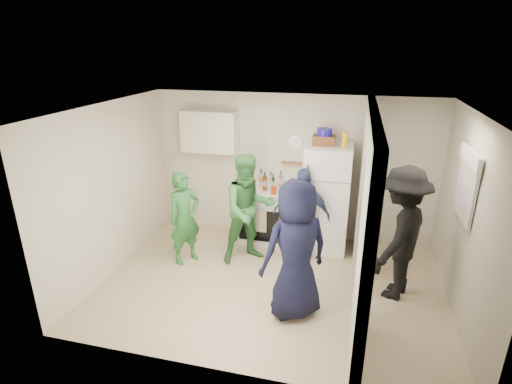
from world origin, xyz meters
The scene contains 35 objects.
floor centered at (0.00, 0.00, 0.00)m, with size 4.80×4.80×0.00m, color #C5AC8B.
wall_back centered at (0.00, 1.70, 1.25)m, with size 4.80×4.80×0.00m, color silver.
wall_front centered at (0.00, -1.70, 1.25)m, with size 4.80×4.80×0.00m, color silver.
wall_left centered at (-2.40, 0.00, 1.25)m, with size 3.40×3.40×0.00m, color silver.
wall_right centered at (2.40, 0.00, 1.25)m, with size 3.40×3.40×0.00m, color silver.
ceiling centered at (0.00, 0.00, 2.50)m, with size 4.80×4.80×0.00m, color white.
partition_pier_back centered at (1.20, 1.10, 1.25)m, with size 0.12×1.20×2.50m, color silver.
partition_pier_front centered at (1.20, -1.10, 1.25)m, with size 0.12×1.20×2.50m, color silver.
partition_header centered at (1.20, 0.00, 2.30)m, with size 0.12×1.00×0.40m, color silver.
stove centered at (-0.43, 1.37, 0.47)m, with size 0.79×0.66×0.94m, color white.
upper_cabinet centered at (-1.40, 1.52, 1.85)m, with size 0.95×0.34×0.70m, color silver.
fridge centered at (0.64, 1.34, 0.88)m, with size 0.72×0.70×1.76m, color white.
wicker_basket centered at (0.54, 1.39, 1.83)m, with size 0.35×0.25×0.15m, color brown.
blue_bowl centered at (0.54, 1.39, 1.96)m, with size 0.24×0.24×0.11m, color #1B1596.
yellow_cup_stack_top centered at (0.86, 1.24, 1.88)m, with size 0.09×0.09×0.25m, color yellow.
wall_clock centered at (0.05, 1.68, 1.70)m, with size 0.22×0.22×0.03m, color white.
spice_shelf centered at (0.00, 1.65, 1.35)m, with size 0.35×0.08×0.03m, color olive.
nook_window centered at (2.38, 0.20, 1.65)m, with size 0.03×0.70×0.80m, color black.
nook_window_frame centered at (2.36, 0.20, 1.65)m, with size 0.04×0.76×0.86m, color white.
nook_valance centered at (2.34, 0.20, 2.00)m, with size 0.04×0.82×0.18m, color white.
yellow_cup_stack_stove centered at (-0.55, 1.15, 1.07)m, with size 0.09×0.09×0.25m, color #F0AB14.
red_cup centered at (-0.21, 1.17, 1.00)m, with size 0.09×0.09×0.12m, color red.
person_green_left centered at (-1.43, 0.35, 0.74)m, with size 0.54×0.35×1.48m, color #2F7736.
person_green_center centered at (-0.49, 0.64, 0.87)m, with size 0.84×0.66×1.73m, color #3A7D37.
person_denim centered at (0.30, 0.84, 0.76)m, with size 0.89×0.37×1.52m, color #354973.
person_navy centered at (0.42, -0.54, 0.90)m, with size 0.88×0.57×1.80m, color black.
person_nook centered at (1.68, 0.20, 0.92)m, with size 1.19×0.68×1.83m, color black.
bottle_a centered at (-0.71, 1.49, 1.09)m, with size 0.08×0.08×0.30m, color brown.
bottle_b centered at (-0.60, 1.31, 1.08)m, with size 0.07×0.07×0.27m, color #24531B.
bottle_c centered at (-0.50, 1.53, 1.09)m, with size 0.08×0.08×0.30m, color silver.
bottle_d centered at (-0.39, 1.31, 1.10)m, with size 0.08×0.08×0.32m, color brown.
bottle_e centered at (-0.34, 1.57, 1.07)m, with size 0.06×0.06×0.25m, color #B2BEC5.
bottle_f centered at (-0.26, 1.39, 1.08)m, with size 0.06×0.06×0.28m, color #133516.
bottle_g centered at (-0.15, 1.49, 1.10)m, with size 0.06×0.06×0.32m, color #A87537.
bottle_h centered at (-0.73, 1.25, 1.07)m, with size 0.07×0.07×0.25m, color silver.
Camera 1 is at (0.98, -4.82, 3.27)m, focal length 28.00 mm.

